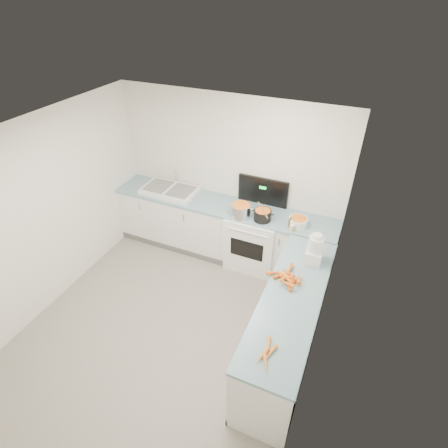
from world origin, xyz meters
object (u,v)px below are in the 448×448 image
at_px(steel_pot, 241,211).
at_px(extract_bottle, 290,223).
at_px(sink, 170,190).
at_px(mixing_bowl, 298,222).
at_px(food_processor, 315,250).
at_px(spice_jar, 292,228).
at_px(black_pot, 262,216).
at_px(stove, 254,238).

distance_m(steel_pot, extract_bottle, 0.71).
distance_m(sink, mixing_bowl, 2.08).
relative_size(mixing_bowl, extract_bottle, 2.18).
relative_size(sink, mixing_bowl, 3.31).
bearing_deg(sink, food_processor, -16.74).
height_order(mixing_bowl, spice_jar, mixing_bowl).
xyz_separation_m(steel_pot, extract_bottle, (0.71, 0.03, -0.03)).
xyz_separation_m(steel_pot, mixing_bowl, (0.81, 0.10, -0.02)).
bearing_deg(steel_pot, extract_bottle, 2.10).
distance_m(extract_bottle, spice_jar, 0.11).
height_order(black_pot, mixing_bowl, black_pot).
xyz_separation_m(black_pot, food_processor, (0.84, -0.58, 0.10)).
bearing_deg(mixing_bowl, extract_bottle, -142.85).
bearing_deg(extract_bottle, stove, 165.54).
distance_m(mixing_bowl, spice_jar, 0.16).
height_order(stove, mixing_bowl, stove).
relative_size(sink, spice_jar, 9.86).
bearing_deg(mixing_bowl, food_processor, -61.95).
xyz_separation_m(extract_bottle, food_processor, (0.44, -0.58, 0.11)).
xyz_separation_m(spice_jar, food_processor, (0.38, -0.49, 0.12)).
bearing_deg(stove, black_pot, -43.31).
xyz_separation_m(steel_pot, black_pot, (0.31, 0.03, -0.02)).
distance_m(stove, steel_pot, 0.60).
xyz_separation_m(sink, food_processor, (2.43, -0.73, 0.13)).
bearing_deg(stove, sink, 179.38).
xyz_separation_m(sink, black_pot, (1.59, -0.15, 0.03)).
bearing_deg(black_pot, sink, 174.65).
height_order(steel_pot, food_processor, food_processor).
bearing_deg(black_pot, stove, 136.69).
distance_m(mixing_bowl, food_processor, 0.74).
distance_m(black_pot, extract_bottle, 0.40).
bearing_deg(mixing_bowl, black_pot, -172.39).
relative_size(steel_pot, extract_bottle, 2.41).
bearing_deg(steel_pot, black_pot, 5.73).
bearing_deg(spice_jar, stove, 159.07).
relative_size(mixing_bowl, spice_jar, 2.97).
xyz_separation_m(stove, black_pot, (0.14, -0.13, 0.53)).
relative_size(extract_bottle, food_processor, 0.30).
bearing_deg(spice_jar, steel_pot, 175.36).
xyz_separation_m(mixing_bowl, food_processor, (0.34, -0.65, 0.11)).
bearing_deg(stove, steel_pot, -136.25).
height_order(stove, spice_jar, stove).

